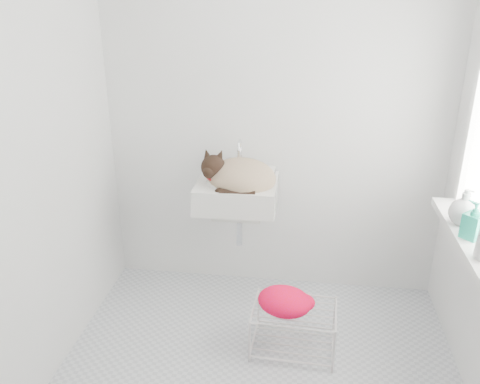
# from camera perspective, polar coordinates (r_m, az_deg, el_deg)

# --- Properties ---
(floor) EXTENTS (2.20, 2.00, 0.02)m
(floor) POSITION_cam_1_polar(r_m,az_deg,el_deg) (2.84, 1.94, -20.85)
(floor) COLOR silver
(floor) RESTS_ON ground
(back_wall) EXTENTS (2.20, 0.02, 2.50)m
(back_wall) POSITION_cam_1_polar(r_m,az_deg,el_deg) (3.14, 4.13, 9.60)
(back_wall) COLOR white
(back_wall) RESTS_ON ground
(left_wall) EXTENTS (0.02, 2.00, 2.50)m
(left_wall) POSITION_cam_1_polar(r_m,az_deg,el_deg) (2.52, -23.42, 4.54)
(left_wall) COLOR white
(left_wall) RESTS_ON ground
(windowsill) EXTENTS (0.16, 0.88, 0.04)m
(windowsill) POSITION_cam_1_polar(r_m,az_deg,el_deg) (2.65, 25.03, -4.76)
(windowsill) COLOR white
(windowsill) RESTS_ON right_wall
(sink) EXTENTS (0.49, 0.43, 0.20)m
(sink) POSITION_cam_1_polar(r_m,az_deg,el_deg) (3.03, -0.33, 1.25)
(sink) COLOR silver
(sink) RESTS_ON back_wall
(faucet) EXTENTS (0.18, 0.13, 0.18)m
(faucet) POSITION_cam_1_polar(r_m,az_deg,el_deg) (3.15, 0.12, 4.80)
(faucet) COLOR silver
(faucet) RESTS_ON sink
(cat) EXTENTS (0.48, 0.43, 0.28)m
(cat) POSITION_cam_1_polar(r_m,az_deg,el_deg) (3.00, -0.14, 1.83)
(cat) COLOR tan
(cat) RESTS_ON sink
(wire_rack) EXTENTS (0.48, 0.35, 0.28)m
(wire_rack) POSITION_cam_1_polar(r_m,az_deg,el_deg) (2.95, 6.24, -15.29)
(wire_rack) COLOR silver
(wire_rack) RESTS_ON floor
(towel) EXTENTS (0.36, 0.30, 0.13)m
(towel) POSITION_cam_1_polar(r_m,az_deg,el_deg) (2.83, 5.16, -13.08)
(towel) COLOR #F70700
(towel) RESTS_ON wire_rack
(bottle_b) EXTENTS (0.12, 0.12, 0.19)m
(bottle_b) POSITION_cam_1_polar(r_m,az_deg,el_deg) (2.60, 25.17, -4.83)
(bottle_b) COLOR #1B987C
(bottle_b) RESTS_ON windowsill
(bottle_c) EXTENTS (0.20, 0.20, 0.19)m
(bottle_c) POSITION_cam_1_polar(r_m,az_deg,el_deg) (2.73, 24.29, -3.35)
(bottle_c) COLOR silver
(bottle_c) RESTS_ON windowsill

